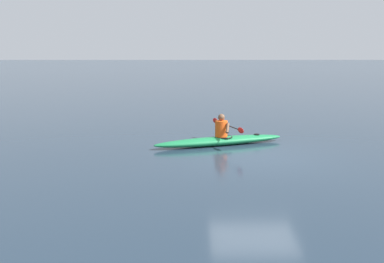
{
  "coord_description": "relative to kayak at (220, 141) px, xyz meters",
  "views": [
    {
      "loc": [
        1.85,
        13.29,
        3.15
      ],
      "look_at": [
        1.79,
        1.65,
        1.02
      ],
      "focal_mm": 45.24,
      "sensor_mm": 36.0,
      "label": 1
    }
  ],
  "objects": [
    {
      "name": "ground_plane",
      "position": [
        -0.9,
        1.55,
        -0.14
      ],
      "size": [
        160.0,
        160.0,
        0.0
      ],
      "primitive_type": "plane",
      "color": "#1E2D3D"
    },
    {
      "name": "kayak",
      "position": [
        0.0,
        0.0,
        0.0
      ],
      "size": [
        4.25,
        2.01,
        0.27
      ],
      "color": "#19723F",
      "rests_on": "ground"
    },
    {
      "name": "kayaker",
      "position": [
        -0.06,
        -0.02,
        0.43
      ],
      "size": [
        0.83,
        2.21,
        0.72
      ],
      "color": "#E04C14",
      "rests_on": "kayak"
    }
  ]
}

